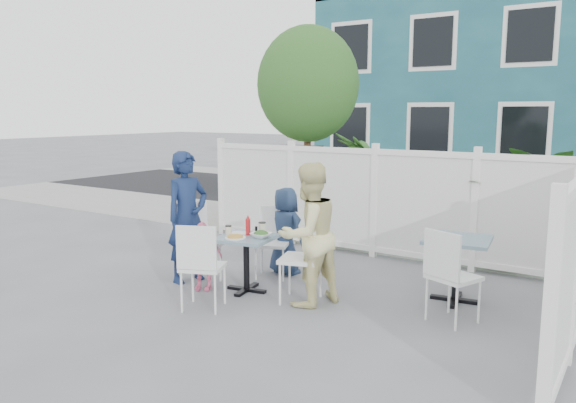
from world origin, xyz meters
The scene contains 29 objects.
ground centered at (0.00, 0.00, 0.00)m, with size 80.00×80.00×0.00m, color slate.
near_sidewalk centered at (0.00, 3.80, 0.01)m, with size 24.00×2.60×0.01m, color gray.
street centered at (0.00, 7.50, 0.00)m, with size 24.00×5.00×0.01m, color black.
far_sidewalk centered at (0.00, 10.60, 0.01)m, with size 24.00×1.60×0.01m, color gray.
building centered at (-0.50, 14.00, 3.00)m, with size 11.00×6.00×6.00m.
fence_back centered at (0.10, 2.40, 0.78)m, with size 5.86×0.08×1.60m.
tree centered at (-1.60, 3.30, 2.59)m, with size 1.80×1.62×3.59m.
utility_cabinet centered at (-2.26, 4.00, 0.71)m, with size 0.77×0.55×1.43m, color gold.
potted_shrub_a centered at (-0.50, 3.10, 0.89)m, with size 1.00×1.00×1.79m, color #2C541F.
potted_shrub_b centered at (1.95, 3.00, 0.84)m, with size 1.51×1.31×1.68m, color #2C541F.
main_table centered at (-0.48, 0.07, 0.52)m, with size 0.73×0.73×0.67m.
spare_table centered at (1.73, 1.07, 0.57)m, with size 0.79×0.79×0.74m.
chair_left centered at (-1.32, 0.11, 0.58)m, with size 0.56×0.57×0.99m.
chair_right centered at (0.33, 0.14, 0.59)m, with size 0.56×0.57×1.01m.
chair_back centered at (-0.59, 0.78, 0.53)m, with size 0.53×0.52×0.91m.
chair_near centered at (-0.48, -0.74, 0.56)m, with size 0.56×0.56×0.96m.
chair_spare centered at (1.85, 0.35, 0.56)m, with size 0.57×0.56×0.97m.
man centered at (-1.36, 0.01, 0.83)m, with size 0.60×0.40×1.65m, color #142349.
woman centered at (0.37, 0.08, 0.79)m, with size 0.77×0.60×1.59m, color #D8C94D.
boy centered at (-0.50, 0.94, 0.58)m, with size 0.57×0.37×1.16m, color #1F304E.
toddler centered at (-0.96, -0.17, 0.42)m, with size 0.49×0.20×0.83m, color pink.
plate_main centered at (-0.53, -0.08, 0.68)m, with size 0.25×0.25×0.02m, color white.
plate_side centered at (-0.64, 0.14, 0.68)m, with size 0.22×0.22×0.01m, color white.
salad_bowl centered at (-0.30, 0.11, 0.70)m, with size 0.24×0.24×0.06m, color white.
coffee_cup_a centered at (-0.69, -0.01, 0.73)m, with size 0.07×0.07×0.11m, color beige.
coffee_cup_b centered at (-0.42, 0.30, 0.74)m, with size 0.09×0.09×0.13m, color beige.
ketchup_bottle centered at (-0.52, 0.15, 0.77)m, with size 0.06×0.06×0.19m, color #AD181C.
salt_shaker centered at (-0.55, 0.30, 0.70)m, with size 0.03×0.03×0.06m, color white.
pepper_shaker centered at (-0.51, 0.31, 0.71)m, with size 0.03×0.03×0.08m, color black.
Camera 1 is at (3.49, -5.09, 2.13)m, focal length 35.00 mm.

